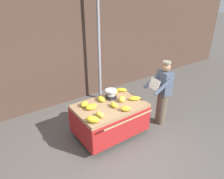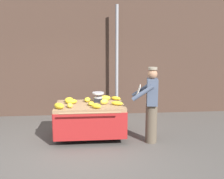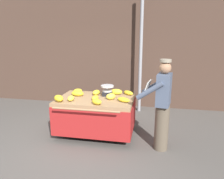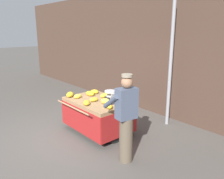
% 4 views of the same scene
% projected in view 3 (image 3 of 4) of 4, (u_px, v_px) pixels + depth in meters
% --- Properties ---
extents(ground_plane, '(60.00, 60.00, 0.00)m').
position_uv_depth(ground_plane, '(73.00, 149.00, 4.05)').
color(ground_plane, '#514C47').
extents(back_wall, '(16.00, 0.24, 3.69)m').
position_uv_depth(back_wall, '(106.00, 45.00, 6.41)').
color(back_wall, '#473328').
rests_on(back_wall, ground).
extents(street_pole, '(0.09, 0.09, 3.32)m').
position_uv_depth(street_pole, '(141.00, 53.00, 5.75)').
color(street_pole, gray).
rests_on(street_pole, ground).
extents(banana_cart, '(1.61, 1.27, 0.83)m').
position_uv_depth(banana_cart, '(96.00, 108.00, 4.51)').
color(banana_cart, '#93704C').
rests_on(banana_cart, ground).
extents(weighing_scale, '(0.28, 0.28, 0.24)m').
position_uv_depth(weighing_scale, '(107.00, 90.00, 4.62)').
color(weighing_scale, black).
rests_on(weighing_scale, banana_cart).
extents(banana_bunch_0, '(0.28, 0.18, 0.11)m').
position_uv_depth(banana_bunch_0, '(78.00, 93.00, 4.61)').
color(banana_bunch_0, gold).
rests_on(banana_bunch_0, banana_cart).
extents(banana_bunch_1, '(0.28, 0.14, 0.13)m').
position_uv_depth(banana_bunch_1, '(116.00, 92.00, 4.72)').
color(banana_bunch_1, yellow).
rests_on(banana_bunch_1, banana_cart).
extents(banana_bunch_2, '(0.17, 0.26, 0.10)m').
position_uv_depth(banana_bunch_2, '(96.00, 92.00, 4.71)').
color(banana_bunch_2, yellow).
rests_on(banana_bunch_2, banana_cart).
extents(banana_bunch_3, '(0.26, 0.24, 0.11)m').
position_uv_depth(banana_bunch_3, '(97.00, 102.00, 4.03)').
color(banana_bunch_3, gold).
rests_on(banana_bunch_3, banana_cart).
extents(banana_bunch_4, '(0.31, 0.31, 0.13)m').
position_uv_depth(banana_bunch_4, '(59.00, 98.00, 4.22)').
color(banana_bunch_4, gold).
rests_on(banana_bunch_4, banana_cart).
extents(banana_bunch_5, '(0.31, 0.26, 0.09)m').
position_uv_depth(banana_bunch_5, '(124.00, 100.00, 4.18)').
color(banana_bunch_5, gold).
rests_on(banana_bunch_5, banana_cart).
extents(banana_bunch_6, '(0.15, 0.24, 0.10)m').
position_uv_depth(banana_bunch_6, '(71.00, 98.00, 4.26)').
color(banana_bunch_6, yellow).
rests_on(banana_bunch_6, banana_cart).
extents(banana_bunch_7, '(0.25, 0.24, 0.13)m').
position_uv_depth(banana_bunch_7, '(111.00, 96.00, 4.35)').
color(banana_bunch_7, yellow).
rests_on(banana_bunch_7, banana_cart).
extents(banana_bunch_8, '(0.14, 0.23, 0.09)m').
position_uv_depth(banana_bunch_8, '(95.00, 98.00, 4.32)').
color(banana_bunch_8, gold).
rests_on(banana_bunch_8, banana_cart).
extents(banana_bunch_9, '(0.29, 0.28, 0.09)m').
position_uv_depth(banana_bunch_9, '(128.00, 93.00, 4.70)').
color(banana_bunch_9, gold).
rests_on(banana_bunch_9, banana_cart).
extents(banana_bunch_10, '(0.26, 0.24, 0.11)m').
position_uv_depth(banana_bunch_10, '(78.00, 91.00, 4.81)').
color(banana_bunch_10, gold).
rests_on(banana_bunch_10, banana_cart).
extents(vendor_person, '(0.64, 0.59, 1.71)m').
position_uv_depth(vendor_person, '(162.00, 105.00, 3.84)').
color(vendor_person, brown).
rests_on(vendor_person, ground).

